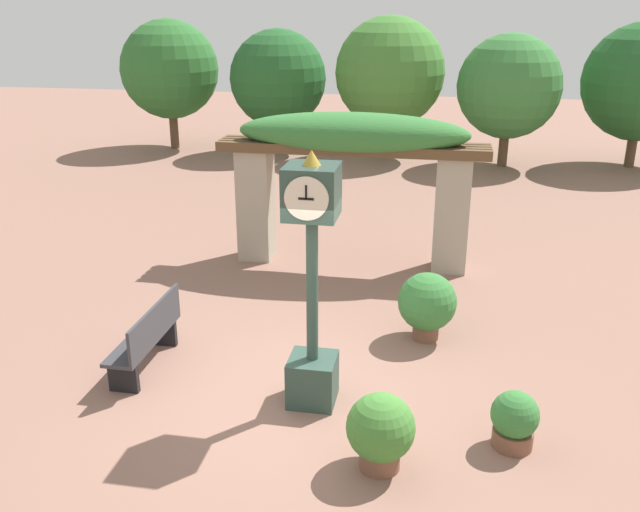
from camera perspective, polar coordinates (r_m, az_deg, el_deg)
ground_plane at (r=8.50m, az=-1.83°, el=-11.69°), size 60.00×60.00×0.00m
pedestal_clock at (r=7.70m, az=-0.66°, el=-2.31°), size 0.58×0.63×3.07m
pergola at (r=12.08m, az=2.72°, el=8.44°), size 4.78×1.20×2.78m
potted_plant_near_left at (r=9.72m, az=9.01°, el=-3.96°), size 0.84×0.84×0.99m
potted_plant_near_right at (r=7.76m, az=16.05°, el=-13.11°), size 0.52×0.52×0.66m
potted_plant_far_left at (r=7.13m, az=5.12°, el=-14.42°), size 0.71×0.71×0.84m
park_bench at (r=9.18m, az=-14.32°, el=-6.65°), size 0.42×1.57×0.89m
tree_line at (r=21.31m, az=6.56°, el=14.72°), size 17.61×3.87×4.27m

